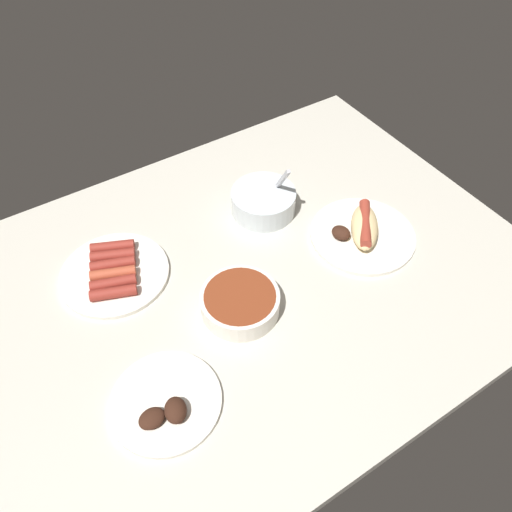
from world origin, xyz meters
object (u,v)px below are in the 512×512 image
bowl_chili (240,302)px  plate_grilled_meat (166,404)px  plate_hotdog_assembled (362,231)px  plate_sausages (114,272)px  bowl_coleslaw (263,200)px

bowl_chili → plate_grilled_meat: 24.21cm
plate_hotdog_assembled → plate_sausages: bearing=159.3°
plate_sausages → plate_grilled_meat: 32.81cm
plate_sausages → bowl_coleslaw: bearing=-0.4°
bowl_chili → plate_hotdog_assembled: size_ratio=0.67×
plate_grilled_meat → bowl_coleslaw: 52.50cm
plate_sausages → bowl_coleslaw: 37.66cm
plate_sausages → plate_hotdog_assembled: plate_hotdog_assembled is taller
plate_hotdog_assembled → plate_grilled_meat: 56.89cm
plate_sausages → bowl_coleslaw: size_ratio=1.48×
bowl_chili → plate_sausages: 28.40cm
plate_hotdog_assembled → bowl_coleslaw: size_ratio=1.53×
plate_sausages → plate_grilled_meat: (-3.68, -32.60, -0.24)cm
plate_hotdog_assembled → plate_grilled_meat: plate_hotdog_assembled is taller
bowl_chili → plate_sausages: (-17.99, 21.92, -1.45)cm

